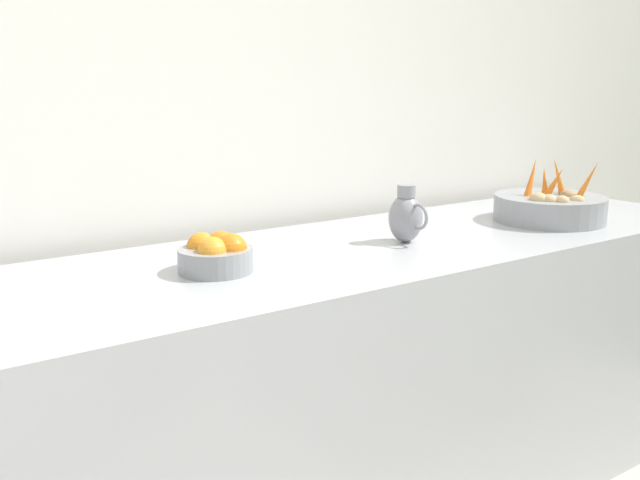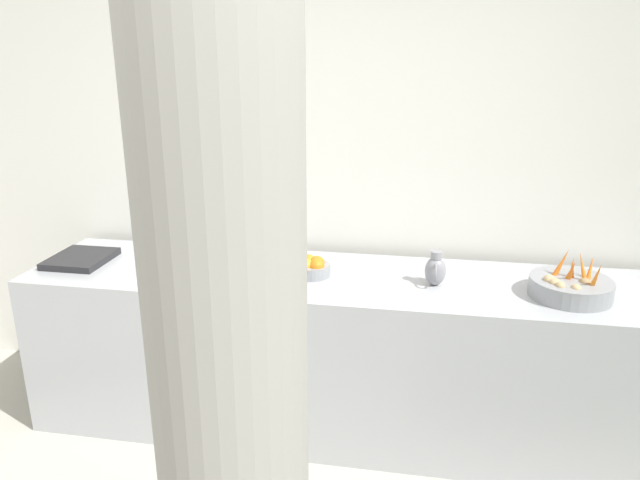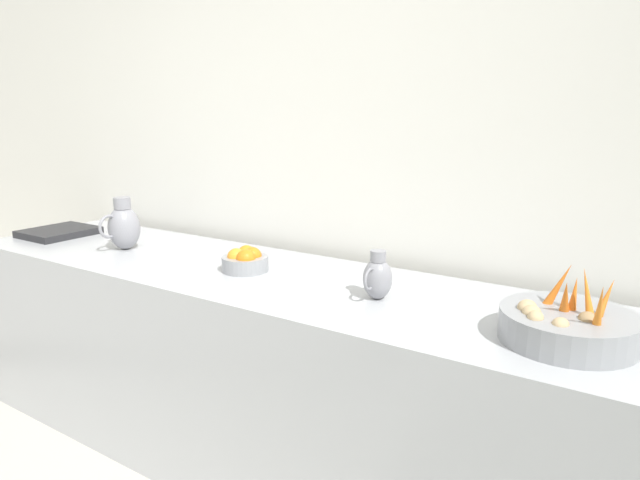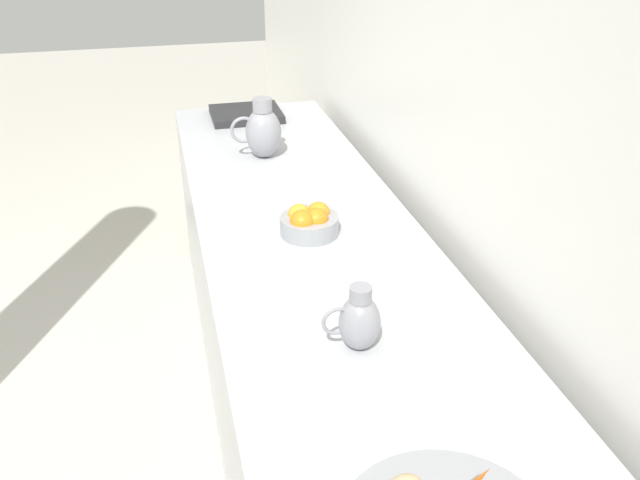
{
  "view_description": "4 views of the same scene",
  "coord_description": "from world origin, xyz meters",
  "px_view_note": "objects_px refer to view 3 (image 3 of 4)",
  "views": [
    {
      "loc": [
        0.11,
        -0.83,
        1.36
      ],
      "look_at": [
        -1.36,
        0.18,
        0.95
      ],
      "focal_mm": 38.75,
      "sensor_mm": 36.0,
      "label": 1
    },
    {
      "loc": [
        1.36,
        0.45,
        2.0
      ],
      "look_at": [
        -1.4,
        -0.03,
        1.09
      ],
      "focal_mm": 33.33,
      "sensor_mm": 36.0,
      "label": 2
    },
    {
      "loc": [
        0.22,
        1.37,
        1.52
      ],
      "look_at": [
        -1.44,
        0.3,
        1.06
      ],
      "focal_mm": 30.77,
      "sensor_mm": 36.0,
      "label": 3
    },
    {
      "loc": [
        -1.02,
        1.82,
        1.9
      ],
      "look_at": [
        -1.45,
        0.1,
        0.95
      ],
      "focal_mm": 37.3,
      "sensor_mm": 36.0,
      "label": 4
    }
  ],
  "objects_px": {
    "metal_pitcher_tall": "(124,226)",
    "metal_pitcher_short": "(377,277)",
    "orange_bowl": "(245,260)",
    "vegetable_colander": "(567,325)"
  },
  "relations": [
    {
      "from": "vegetable_colander",
      "to": "orange_bowl",
      "type": "xyz_separation_m",
      "value": [
        -0.06,
        -1.25,
        -0.01
      ]
    },
    {
      "from": "orange_bowl",
      "to": "metal_pitcher_tall",
      "type": "height_order",
      "value": "metal_pitcher_tall"
    },
    {
      "from": "vegetable_colander",
      "to": "metal_pitcher_tall",
      "type": "bearing_deg",
      "value": -91.01
    },
    {
      "from": "vegetable_colander",
      "to": "metal_pitcher_tall",
      "type": "height_order",
      "value": "metal_pitcher_tall"
    },
    {
      "from": "metal_pitcher_short",
      "to": "vegetable_colander",
      "type": "bearing_deg",
      "value": 86.3
    },
    {
      "from": "vegetable_colander",
      "to": "orange_bowl",
      "type": "distance_m",
      "value": 1.25
    },
    {
      "from": "vegetable_colander",
      "to": "metal_pitcher_short",
      "type": "bearing_deg",
      "value": -93.7
    },
    {
      "from": "orange_bowl",
      "to": "metal_pitcher_tall",
      "type": "distance_m",
      "value": 0.74
    },
    {
      "from": "vegetable_colander",
      "to": "metal_pitcher_short",
      "type": "xyz_separation_m",
      "value": [
        -0.04,
        -0.63,
        0.03
      ]
    },
    {
      "from": "metal_pitcher_tall",
      "to": "metal_pitcher_short",
      "type": "relative_size",
      "value": 1.44
    }
  ]
}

